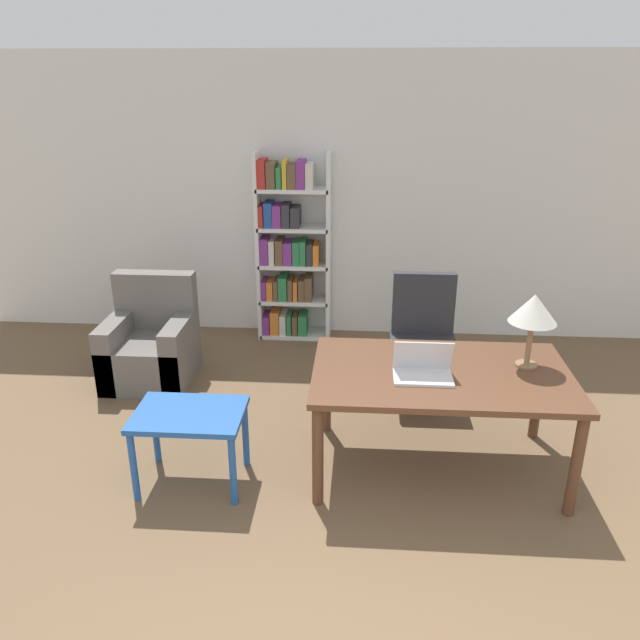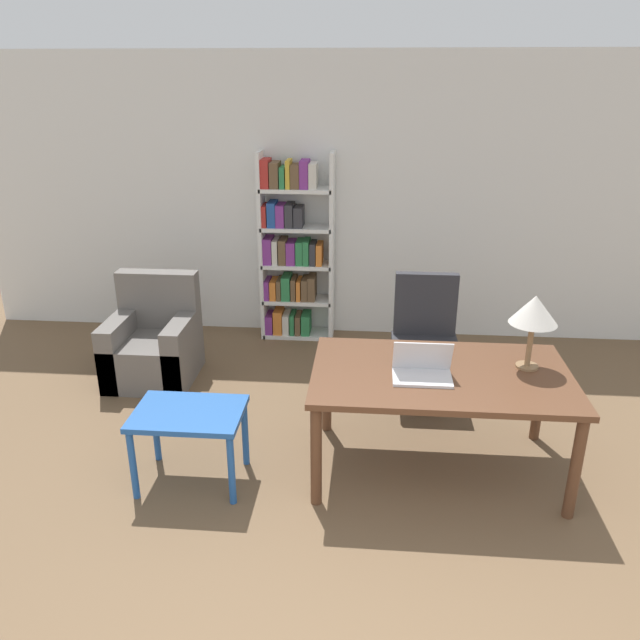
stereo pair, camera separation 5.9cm
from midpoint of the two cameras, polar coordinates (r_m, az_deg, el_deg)
wall_back at (r=6.12m, az=5.75°, el=10.79°), size 8.00×0.06×2.70m
desk at (r=4.09m, az=11.36°, el=-5.70°), size 1.64×0.99×0.72m
laptop at (r=3.94m, az=9.76°, el=-4.51°), size 0.37×0.24×0.24m
table_lamp at (r=4.12m, az=19.39°, el=0.74°), size 0.30×0.30×0.49m
office_chair at (r=5.11m, az=9.88°, el=-2.17°), size 0.55×0.55×1.00m
side_table_blue at (r=4.07m, az=-11.47°, el=-9.10°), size 0.69×0.49×0.51m
armchair at (r=5.58m, az=-14.65°, el=-2.33°), size 0.70×0.72×0.89m
bookshelf at (r=6.09m, az=-2.27°, el=6.26°), size 0.71×0.28×1.83m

